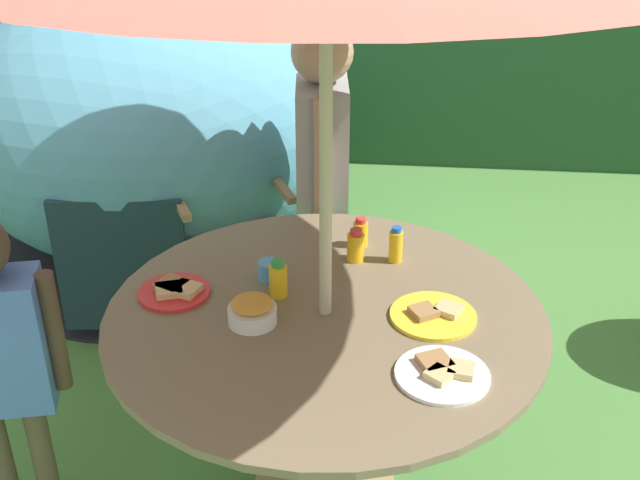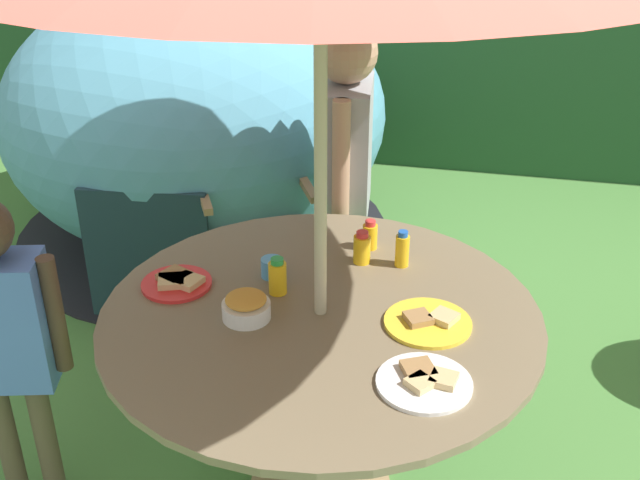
% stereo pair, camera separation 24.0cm
% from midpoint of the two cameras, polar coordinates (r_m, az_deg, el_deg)
% --- Properties ---
extents(hedge_backdrop, '(9.00, 0.70, 1.84)m').
position_cam_midpoint_polar(hedge_backdrop, '(5.32, 2.35, 16.13)').
color(hedge_backdrop, '#234C28').
rests_on(hedge_backdrop, ground_plane).
extents(garden_table, '(1.32, 1.32, 0.73)m').
position_cam_midpoint_polar(garden_table, '(2.48, -2.43, -8.56)').
color(garden_table, tan).
rests_on(garden_table, ground_plane).
extents(wooden_chair, '(0.62, 0.60, 1.01)m').
position_cam_midpoint_polar(wooden_chair, '(3.49, -8.95, 2.69)').
color(wooden_chair, '#93704C').
rests_on(wooden_chair, ground_plane).
extents(dome_tent, '(2.22, 2.22, 1.36)m').
position_cam_midpoint_polar(dome_tent, '(4.17, -13.42, 8.35)').
color(dome_tent, teal).
rests_on(dome_tent, ground_plane).
extents(child_in_grey_shirt, '(0.23, 0.46, 1.38)m').
position_cam_midpoint_polar(child_in_grey_shirt, '(3.13, -2.06, 6.53)').
color(child_in_grey_shirt, '#3F3F47').
rests_on(child_in_grey_shirt, ground_plane).
extents(snack_bowl, '(0.14, 0.14, 0.08)m').
position_cam_midpoint_polar(snack_bowl, '(2.33, -7.84, -5.16)').
color(snack_bowl, white).
rests_on(snack_bowl, garden_table).
extents(plate_back_edge, '(0.25, 0.25, 0.03)m').
position_cam_midpoint_polar(plate_back_edge, '(2.13, 5.58, -9.57)').
color(plate_back_edge, white).
rests_on(plate_back_edge, garden_table).
extents(plate_far_left, '(0.22, 0.22, 0.03)m').
position_cam_midpoint_polar(plate_far_left, '(2.52, -13.10, -3.62)').
color(plate_far_left, red).
rests_on(plate_far_left, garden_table).
extents(plate_mid_left, '(0.26, 0.26, 0.03)m').
position_cam_midpoint_polar(plate_mid_left, '(2.35, 5.27, -5.42)').
color(plate_mid_left, yellow).
rests_on(plate_mid_left, garden_table).
extents(juice_bottle_near_left, '(0.05, 0.05, 0.13)m').
position_cam_midpoint_polar(juice_bottle_near_left, '(2.61, 2.85, -0.45)').
color(juice_bottle_near_left, yellow).
rests_on(juice_bottle_near_left, garden_table).
extents(juice_bottle_near_right, '(0.06, 0.06, 0.11)m').
position_cam_midpoint_polar(juice_bottle_near_right, '(2.61, -0.04, -0.50)').
color(juice_bottle_near_right, yellow).
rests_on(juice_bottle_near_right, garden_table).
extents(juice_bottle_far_right, '(0.06, 0.06, 0.12)m').
position_cam_midpoint_polar(juice_bottle_far_right, '(2.44, -5.83, -2.90)').
color(juice_bottle_far_right, yellow).
rests_on(juice_bottle_far_right, garden_table).
extents(juice_bottle_center_front, '(0.05, 0.05, 0.10)m').
position_cam_midpoint_polar(juice_bottle_center_front, '(2.70, 0.40, 0.44)').
color(juice_bottle_center_front, yellow).
rests_on(juice_bottle_center_front, garden_table).
extents(cup_near, '(0.07, 0.07, 0.06)m').
position_cam_midpoint_polar(cup_near, '(2.53, -6.39, -2.26)').
color(cup_near, '#4C99D8').
rests_on(cup_near, garden_table).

